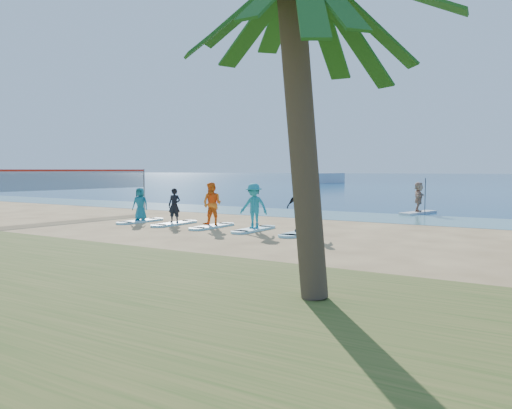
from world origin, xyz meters
The scene contains 16 objects.
ground centered at (0.00, 0.00, 0.00)m, with size 600.00×600.00×0.00m, color tan.
shallow_water centered at (0.00, 10.50, 0.01)m, with size 600.00×600.00×0.00m, color teal.
volleyball_net centered at (-10.69, 3.38, 1.90)m, with size 0.83×9.06×2.50m.
paddleboard centered at (4.69, 13.86, 0.06)m, with size 0.70×3.00×0.12m, color silver.
paddleboarder centered at (4.69, 13.86, 0.95)m, with size 1.53×0.49×1.65m, color tan.
boat_offshore_a centered at (-25.27, 70.17, 0.00)m, with size 2.31×8.42×1.85m, color silver.
surfboard_0 centered at (-5.34, 2.48, 0.04)m, with size 0.70×2.20×0.09m, color #99DFEC.
student_0 centered at (-5.34, 2.48, 0.85)m, with size 0.75×0.49×1.53m, color #1A7080.
surfboard_1 centered at (-3.25, 2.48, 0.04)m, with size 0.70×2.20×0.09m, color #99DFEC.
student_1 centered at (-3.25, 2.48, 0.86)m, with size 0.56×0.37×1.54m, color black.
surfboard_2 centered at (-1.16, 2.48, 0.04)m, with size 0.70×2.20×0.09m, color #99DFEC.
student_2 centered at (-1.16, 2.48, 1.00)m, with size 0.89×0.69×1.83m, color orange.
surfboard_3 centered at (0.93, 2.48, 0.04)m, with size 0.70×2.20×0.09m, color #99DFEC.
student_3 centered at (0.93, 2.48, 1.00)m, with size 1.18×0.68×1.82m, color teal.
surfboard_4 centered at (3.02, 2.48, 0.04)m, with size 0.70×2.20×0.09m, color #99DFEC.
student_4 centered at (3.02, 2.48, 1.01)m, with size 1.08×0.45×1.84m, color black.
Camera 1 is at (11.47, -14.52, 2.46)m, focal length 35.00 mm.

